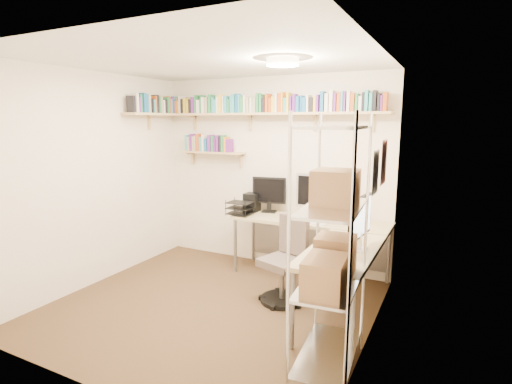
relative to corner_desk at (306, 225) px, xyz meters
The scene contains 6 objects.
ground 1.40m from the corner_desk, 125.84° to the right, with size 3.20×3.20×0.00m, color #43311D.
room_shell 1.44m from the corner_desk, 125.69° to the right, with size 3.24×3.04×2.52m.
wall_shelves 1.74m from the corner_desk, 163.63° to the left, with size 3.12×1.09×0.80m.
corner_desk is the anchor object (origin of this frame).
office_chair 0.60m from the corner_desk, 97.06° to the right, with size 0.52×0.52×0.93m.
wire_rack 1.68m from the corner_desk, 64.16° to the right, with size 0.49×0.89×1.99m.
Camera 1 is at (2.19, -3.31, 1.93)m, focal length 28.00 mm.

